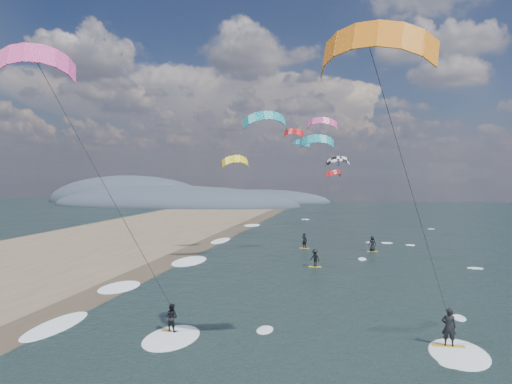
# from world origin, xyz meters

# --- Properties ---
(wet_sand_strip) EXTENTS (3.00, 240.00, 0.00)m
(wet_sand_strip) POSITION_xyz_m (-12.00, 10.00, 0.00)
(wet_sand_strip) COLOR #382D23
(wet_sand_strip) RESTS_ON ground
(coastal_hills) EXTENTS (80.00, 41.00, 15.00)m
(coastal_hills) POSITION_xyz_m (-44.84, 107.86, 0.00)
(coastal_hills) COLOR #3D4756
(coastal_hills) RESTS_ON ground
(kitesurfer_near_a) EXTENTS (7.97, 8.88, 14.17)m
(kitesurfer_near_a) POSITION_xyz_m (6.07, 1.75, 10.68)
(kitesurfer_near_a) COLOR gold
(kitesurfer_near_a) RESTS_ON ground
(kitesurfer_near_b) EXTENTS (6.83, 8.72, 13.97)m
(kitesurfer_near_b) POSITION_xyz_m (-6.46, 2.09, 8.56)
(kitesurfer_near_b) COLOR gold
(kitesurfer_near_b) RESTS_ON ground
(far_kitesurfers) EXTENTS (8.24, 11.29, 1.71)m
(far_kitesurfers) POSITION_xyz_m (2.79, 31.09, 0.81)
(far_kitesurfers) COLOR gold
(far_kitesurfers) RESTS_ON ground
(bg_kite_field) EXTENTS (12.37, 63.15, 7.25)m
(bg_kite_field) POSITION_xyz_m (-0.97, 49.76, 11.71)
(bg_kite_field) COLOR #D83F8C
(bg_kite_field) RESTS_ON ground
(shoreline_surf) EXTENTS (2.40, 79.40, 0.11)m
(shoreline_surf) POSITION_xyz_m (-10.80, 14.75, 0.00)
(shoreline_surf) COLOR white
(shoreline_surf) RESTS_ON ground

